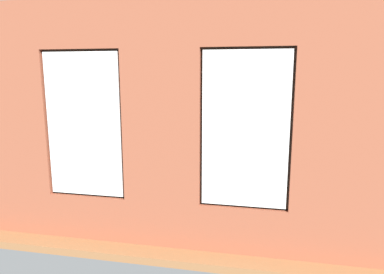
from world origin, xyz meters
name	(u,v)px	position (x,y,z in m)	size (l,w,h in m)	color
ground_plane	(196,189)	(0.00, 0.00, -0.05)	(6.44, 5.50, 0.10)	#99663D
brick_wall_with_windows	(161,129)	(0.00, 2.37, 1.55)	(5.84, 0.30, 3.13)	#9E5138
white_wall_right	(55,107)	(2.87, 0.20, 1.57)	(0.10, 4.50, 3.13)	white
couch_by_window	(144,200)	(0.49, 1.72, 0.33)	(1.76, 0.87, 0.80)	black
couch_left	(314,177)	(-2.22, -0.07, 0.33)	(0.88, 1.98, 0.80)	black
coffee_table	(193,172)	(0.03, 0.26, 0.37)	(1.54, 0.81, 0.42)	tan
cup_ceramic	(193,167)	(0.03, 0.26, 0.47)	(0.09, 0.09, 0.10)	#B23D38
candle_jar	(197,169)	(-0.09, 0.38, 0.48)	(0.08, 0.08, 0.12)	#B7333D
remote_gray	(216,169)	(-0.40, 0.11, 0.43)	(0.05, 0.17, 0.02)	#59595B
media_console	(71,169)	(2.57, 0.26, 0.30)	(1.26, 0.42, 0.60)	black
tv_flatscreen	(69,135)	(2.57, 0.26, 1.01)	(1.18, 0.20, 0.81)	black
papasan_chair	(171,148)	(0.91, -1.44, 0.45)	(1.14, 1.14, 0.71)	olive
potted_plant_beside_window_right	(70,177)	(1.64, 1.82, 0.67)	(1.11, 0.99, 1.44)	#9E5638
potted_plant_between_couches	(232,183)	(-0.84, 1.67, 0.67)	(0.91, 0.85, 1.11)	beige
potted_plant_corner_far_left	(347,193)	(-2.36, 1.82, 0.68)	(0.70, 0.74, 1.24)	beige
potted_plant_foreground_right	(121,136)	(2.28, -1.69, 0.63)	(0.99, 1.03, 1.42)	beige
potted_plant_corner_near_left	(311,140)	(-2.37, -1.76, 0.71)	(1.08, 1.03, 1.33)	gray
potted_plant_mid_room_small	(240,157)	(-0.80, -0.99, 0.40)	(0.33, 0.33, 0.60)	#47423D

